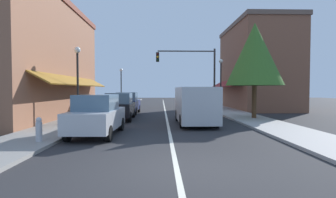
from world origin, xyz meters
TOP-DOWN VIEW (x-y plane):
  - ground_plane at (0.00, 18.00)m, footprint 80.00×80.00m
  - sidewalk_left at (-5.50, 18.00)m, footprint 2.60×56.00m
  - sidewalk_right at (5.50, 18.00)m, footprint 2.60×56.00m
  - lane_center_stripe at (0.00, 18.00)m, footprint 0.14×52.00m
  - storefront_left_block at (-9.07, 12.00)m, footprint 5.86×14.20m
  - storefront_right_block at (9.42, 20.00)m, footprint 6.55×10.20m
  - parked_car_nearest_left at (-3.15, 4.89)m, footprint 1.86×4.14m
  - parked_car_second_left at (-3.12, 10.73)m, footprint 1.85×4.13m
  - parked_car_third_left at (-3.14, 15.04)m, footprint 1.84×4.13m
  - van_in_lane at (1.56, 8.46)m, footprint 2.04×5.20m
  - traffic_signal_mast_arm at (2.84, 18.64)m, footprint 5.75×0.50m
  - street_lamp_left_near at (-5.16, 8.62)m, footprint 0.36×0.36m
  - street_lamp_right_mid at (4.82, 16.08)m, footprint 0.36×0.36m
  - street_lamp_left_far at (-5.07, 24.22)m, footprint 0.36×0.36m
  - tree_right_near at (5.77, 10.60)m, footprint 3.73×3.73m
  - fire_hydrant at (-4.80, 3.08)m, footprint 0.22×0.22m

SIDE VIEW (x-z plane):
  - ground_plane at x=0.00m, z-range 0.00..0.00m
  - lane_center_stripe at x=0.00m, z-range 0.00..0.01m
  - sidewalk_left at x=-5.50m, z-range 0.00..0.12m
  - sidewalk_right at x=5.50m, z-range 0.00..0.12m
  - fire_hydrant at x=-4.80m, z-range 0.12..0.99m
  - parked_car_nearest_left at x=-3.15m, z-range -0.01..1.76m
  - parked_car_second_left at x=-3.12m, z-range -0.01..1.76m
  - parked_car_third_left at x=-3.14m, z-range -0.01..1.76m
  - van_in_lane at x=1.56m, z-range 0.09..2.21m
  - street_lamp_left_near at x=-5.16m, z-range 0.80..5.23m
  - street_lamp_left_far at x=-5.07m, z-range 0.81..5.29m
  - street_lamp_right_mid at x=4.82m, z-range 0.82..5.47m
  - storefront_left_block at x=-9.07m, z-range 0.00..8.18m
  - traffic_signal_mast_arm at x=2.84m, z-range 1.12..7.07m
  - storefront_right_block at x=9.42m, z-range 0.00..8.60m
  - tree_right_near at x=5.77m, z-range 1.12..7.49m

